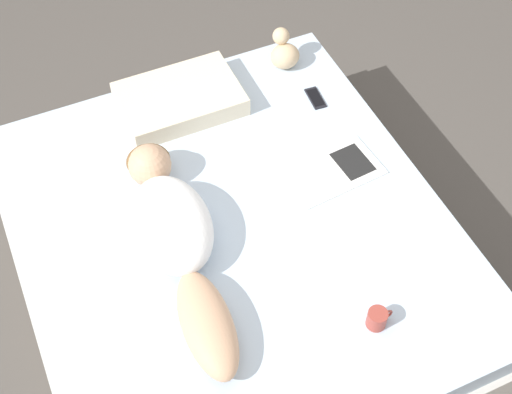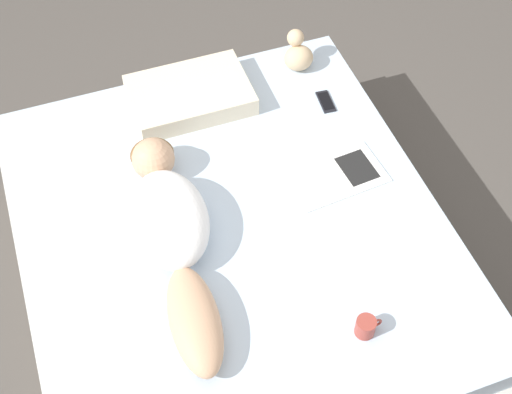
{
  "view_description": "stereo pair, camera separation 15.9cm",
  "coord_description": "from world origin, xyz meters",
  "px_view_note": "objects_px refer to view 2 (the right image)",
  "views": [
    {
      "loc": [
        -0.7,
        -1.78,
        3.21
      ],
      "look_at": [
        0.15,
        0.08,
        0.57
      ],
      "focal_mm": 50.0,
      "sensor_mm": 36.0,
      "label": 1
    },
    {
      "loc": [
        -0.55,
        -1.84,
        3.21
      ],
      "look_at": [
        0.15,
        0.08,
        0.57
      ],
      "focal_mm": 50.0,
      "sensor_mm": 36.0,
      "label": 2
    }
  ],
  "objects_px": {
    "coffee_mug": "(366,326)",
    "cell_phone": "(326,102)",
    "open_magazine": "(337,175)",
    "person": "(171,228)"
  },
  "relations": [
    {
      "from": "coffee_mug",
      "to": "cell_phone",
      "type": "bearing_deg",
      "value": 73.58
    },
    {
      "from": "cell_phone",
      "to": "open_magazine",
      "type": "bearing_deg",
      "value": -102.15
    },
    {
      "from": "coffee_mug",
      "to": "open_magazine",
      "type": "bearing_deg",
      "value": 74.01
    },
    {
      "from": "coffee_mug",
      "to": "cell_phone",
      "type": "distance_m",
      "value": 1.35
    },
    {
      "from": "open_magazine",
      "to": "coffee_mug",
      "type": "relative_size",
      "value": 4.17
    },
    {
      "from": "person",
      "to": "open_magazine",
      "type": "distance_m",
      "value": 0.87
    },
    {
      "from": "open_magazine",
      "to": "cell_phone",
      "type": "distance_m",
      "value": 0.51
    },
    {
      "from": "person",
      "to": "coffee_mug",
      "type": "distance_m",
      "value": 0.95
    },
    {
      "from": "open_magazine",
      "to": "cell_phone",
      "type": "xyz_separation_m",
      "value": [
        0.15,
        0.49,
        0.0
      ]
    },
    {
      "from": "open_magazine",
      "to": "coffee_mug",
      "type": "height_order",
      "value": "coffee_mug"
    }
  ]
}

